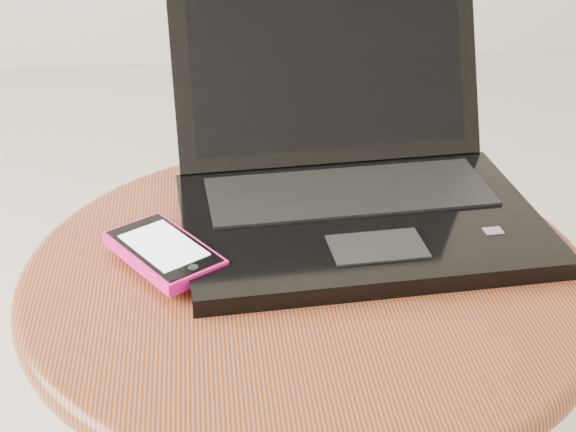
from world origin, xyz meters
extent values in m
cylinder|color=#5D260E|center=(-0.09, -0.05, 0.45)|extent=(0.56, 0.56, 0.03)
torus|color=#5D260E|center=(-0.09, -0.05, 0.45)|extent=(0.59, 0.59, 0.03)
cube|color=black|center=(-0.03, 0.02, 0.47)|extent=(0.40, 0.29, 0.02)
cube|color=black|center=(-0.03, 0.07, 0.49)|extent=(0.33, 0.14, 0.00)
cube|color=black|center=(-0.02, -0.05, 0.48)|extent=(0.10, 0.06, 0.00)
cube|color=red|center=(0.10, -0.03, 0.48)|extent=(0.02, 0.02, 0.00)
cube|color=black|center=(-0.04, 0.19, 0.59)|extent=(0.38, 0.13, 0.22)
cube|color=black|center=(-0.04, 0.19, 0.59)|extent=(0.33, 0.10, 0.18)
cube|color=black|center=(-0.24, 0.00, 0.47)|extent=(0.10, 0.12, 0.01)
cube|color=#C62277|center=(-0.27, 0.04, 0.47)|extent=(0.05, 0.03, 0.00)
cube|color=#FF1896|center=(-0.24, -0.03, 0.48)|extent=(0.13, 0.15, 0.01)
cube|color=black|center=(-0.24, -0.03, 0.49)|extent=(0.12, 0.14, 0.00)
cube|color=silver|center=(-0.24, -0.03, 0.49)|extent=(0.09, 0.10, 0.00)
cylinder|color=black|center=(-0.21, -0.08, 0.49)|extent=(0.01, 0.01, 0.00)
camera|label=1|loc=(-0.19, -0.77, 0.92)|focal=52.64mm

